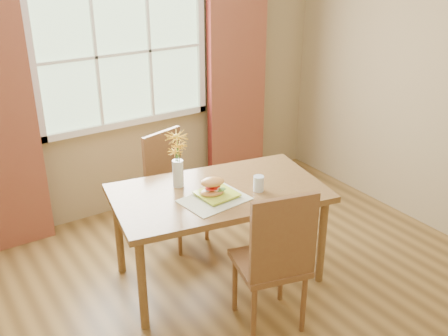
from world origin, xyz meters
name	(u,v)px	position (x,y,z in m)	size (l,w,h in m)	color
room	(247,132)	(0.00, 0.00, 1.35)	(4.24, 3.84, 2.74)	brown
window	(123,54)	(0.00, 1.87, 1.50)	(1.62, 0.06, 1.32)	#9FC292
curtain_right	(237,82)	(1.15, 1.78, 1.10)	(0.65, 0.08, 2.20)	maroon
dining_table	(219,200)	(0.07, 0.44, 0.67)	(1.66, 1.13, 0.75)	brown
chair_near	(276,257)	(0.05, -0.27, 0.58)	(0.53, 0.53, 1.05)	brown
chair_far	(172,183)	(0.05, 1.14, 0.53)	(0.49, 0.49, 0.96)	brown
placemat	(214,200)	(-0.04, 0.32, 0.75)	(0.45, 0.33, 0.01)	beige
plate	(217,195)	(0.01, 0.36, 0.76)	(0.25, 0.25, 0.01)	#BBDA36
croissant_sandwich	(212,187)	(-0.02, 0.37, 0.83)	(0.20, 0.16, 0.13)	#E4954D
water_glass	(259,184)	(0.31, 0.27, 0.80)	(0.08, 0.08, 0.12)	silver
flower_vase	(177,154)	(-0.14, 0.66, 1.00)	(0.17, 0.17, 0.42)	silver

